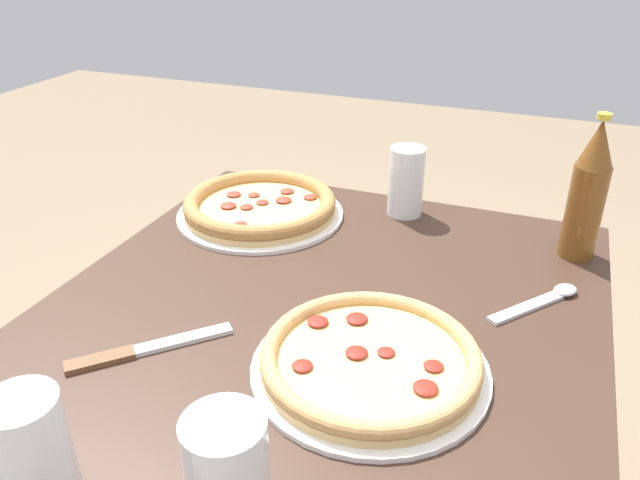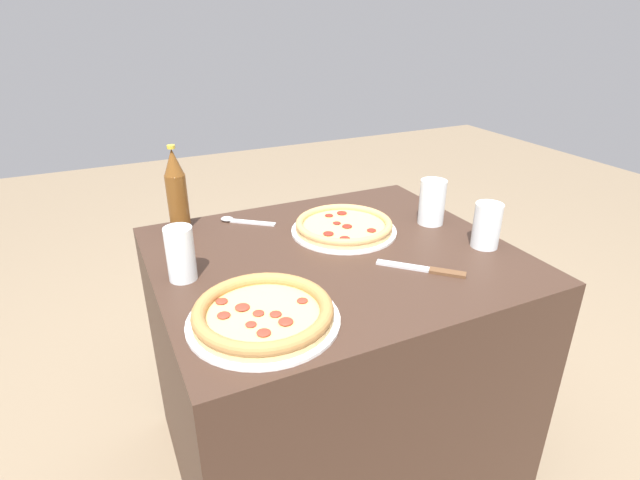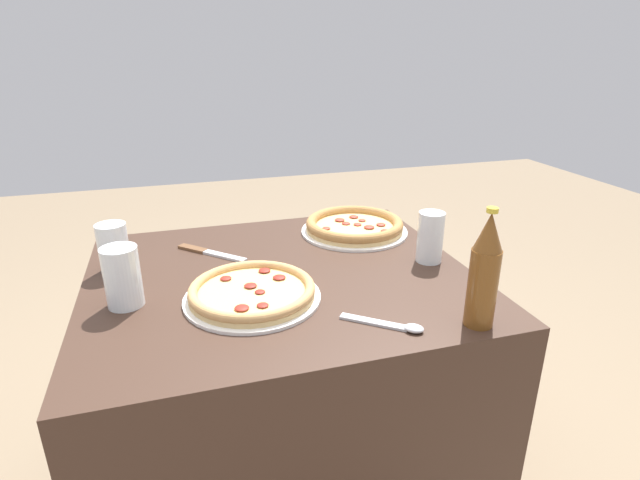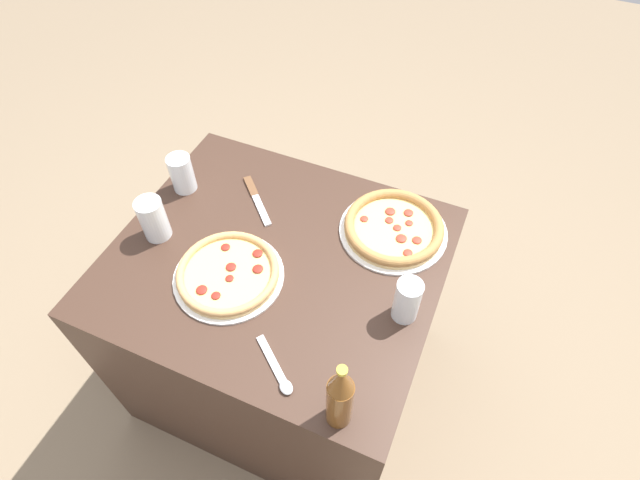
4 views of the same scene
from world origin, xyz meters
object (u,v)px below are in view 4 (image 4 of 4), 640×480
at_px(glass_mango_juice, 407,302).
at_px(spoon, 279,373).
at_px(glass_lemonade, 182,174).
at_px(pizza_veggie, 394,228).
at_px(pizza_margherita, 228,273).
at_px(glass_iced_tea, 154,221).
at_px(beer_bottle, 340,396).
at_px(knife, 256,198).

bearing_deg(glass_mango_juice, spoon, 51.06).
xyz_separation_m(glass_lemonade, spoon, (-0.58, 0.47, -0.06)).
distance_m(pizza_veggie, glass_lemonade, 0.70).
bearing_deg(glass_mango_juice, pizza_margherita, 9.36).
height_order(glass_mango_juice, glass_iced_tea, glass_iced_tea).
xyz_separation_m(glass_mango_juice, beer_bottle, (0.06, 0.33, 0.06)).
distance_m(pizza_veggie, spoon, 0.57).
relative_size(glass_iced_tea, knife, 0.78).
height_order(pizza_margherita, glass_iced_tea, glass_iced_tea).
height_order(pizza_margherita, knife, pizza_margherita).
xyz_separation_m(glass_iced_tea, beer_bottle, (-0.72, 0.30, 0.06)).
distance_m(pizza_veggie, glass_iced_tea, 0.72).
height_order(pizza_margherita, pizza_veggie, pizza_veggie).
bearing_deg(glass_iced_tea, glass_mango_juice, -178.03).
relative_size(pizza_margherita, knife, 1.76).
distance_m(glass_lemonade, beer_bottle, 0.91).
bearing_deg(knife, spoon, 123.24).
bearing_deg(pizza_veggie, knife, 5.27).
height_order(glass_lemonade, spoon, glass_lemonade).
xyz_separation_m(glass_mango_juice, glass_iced_tea, (0.78, 0.03, -0.00)).
bearing_deg(pizza_veggie, glass_lemonade, 7.30).
xyz_separation_m(glass_iced_tea, spoon, (-0.54, 0.26, -0.06)).
bearing_deg(glass_iced_tea, spoon, 154.05).
bearing_deg(glass_lemonade, spoon, 140.97).
height_order(glass_lemonade, glass_iced_tea, glass_iced_tea).
bearing_deg(beer_bottle, pizza_margherita, -29.27).
bearing_deg(glass_lemonade, glass_mango_juice, 167.68).
xyz_separation_m(pizza_margherita, pizza_veggie, (-0.38, -0.35, 0.00)).
xyz_separation_m(pizza_veggie, glass_lemonade, (0.69, 0.09, 0.04)).
distance_m(glass_iced_tea, beer_bottle, 0.78).
bearing_deg(pizza_veggie, spoon, 78.09).
distance_m(pizza_margherita, knife, 0.32).
bearing_deg(glass_iced_tea, pizza_margherita, 168.78).
bearing_deg(beer_bottle, spoon, -12.06).
xyz_separation_m(glass_iced_tea, knife, (-0.20, -0.25, -0.06)).
bearing_deg(pizza_margherita, beer_bottle, 150.73).
bearing_deg(spoon, glass_lemonade, -39.03).
height_order(pizza_veggie, spoon, pizza_veggie).
relative_size(glass_mango_juice, glass_iced_tea, 0.99).
distance_m(pizza_margherita, glass_iced_tea, 0.29).
relative_size(pizza_veggie, knife, 1.85).
relative_size(pizza_margherita, spoon, 2.02).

